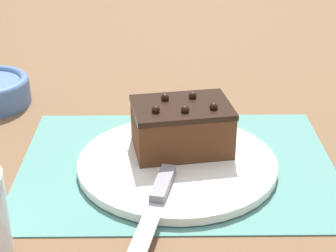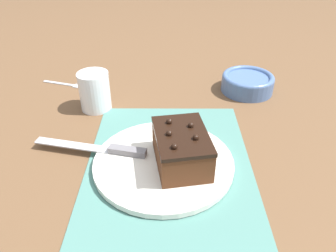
# 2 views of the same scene
# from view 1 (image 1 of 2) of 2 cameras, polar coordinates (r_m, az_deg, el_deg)

# --- Properties ---
(ground_plane) EXTENTS (3.00, 3.00, 0.00)m
(ground_plane) POSITION_cam_1_polar(r_m,az_deg,el_deg) (0.83, 0.92, -4.03)
(ground_plane) COLOR brown
(placemat_woven) EXTENTS (0.46, 0.34, 0.00)m
(placemat_woven) POSITION_cam_1_polar(r_m,az_deg,el_deg) (0.83, 0.92, -3.91)
(placemat_woven) COLOR slate
(placemat_woven) RESTS_ON ground_plane
(cake_plate) EXTENTS (0.29, 0.29, 0.01)m
(cake_plate) POSITION_cam_1_polar(r_m,az_deg,el_deg) (0.81, 0.77, -3.83)
(cake_plate) COLOR white
(cake_plate) RESTS_ON placemat_woven
(chocolate_cake) EXTENTS (0.16, 0.12, 0.08)m
(chocolate_cake) POSITION_cam_1_polar(r_m,az_deg,el_deg) (0.83, 1.39, -0.05)
(chocolate_cake) COLOR #512D19
(chocolate_cake) RESTS_ON cake_plate
(serving_knife) EXTENTS (0.07, 0.25, 0.01)m
(serving_knife) POSITION_cam_1_polar(r_m,az_deg,el_deg) (0.71, -1.24, -7.83)
(serving_knife) COLOR slate
(serving_knife) RESTS_ON cake_plate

